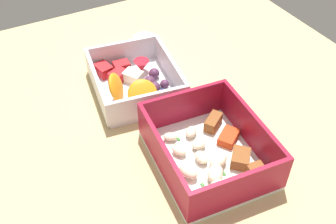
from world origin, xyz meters
TOP-DOWN VIEW (x-y plane):
  - table_surface at (0.00, 0.00)cm, footprint 80.00×80.00cm
  - pasta_container at (9.45, 2.07)cm, footprint 18.36×15.62cm
  - fruit_bowl at (-9.77, -0.56)cm, footprint 17.46×15.45cm
  - paper_cup_liner at (-21.46, 6.91)cm, footprint 4.26×4.26cm

SIDE VIEW (x-z plane):
  - table_surface at x=0.00cm, z-range 0.00..2.00cm
  - paper_cup_liner at x=-21.46cm, z-range 2.00..3.69cm
  - fruit_bowl at x=-9.77cm, z-range 1.02..6.57cm
  - pasta_container at x=9.45cm, z-range 0.86..7.01cm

